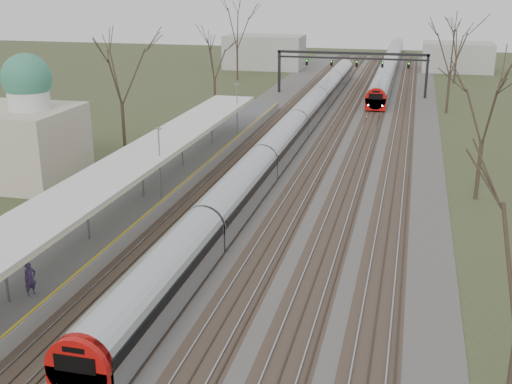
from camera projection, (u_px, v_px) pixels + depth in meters
track_bed at (318, 146)px, 62.81m from camera, size 24.00×160.00×0.22m
platform at (162, 189)px, 48.66m from camera, size 3.50×69.00×1.00m
canopy at (135, 160)px, 43.42m from camera, size 4.10×50.00×3.11m
dome_building at (14, 136)px, 50.98m from camera, size 10.00×8.00×10.30m
signal_gantry at (352, 60)px, 88.91m from camera, size 21.00×0.59×6.08m
tree_west_far at (120, 68)px, 57.77m from camera, size 5.50×5.50×11.33m
tree_east_far at (486, 103)px, 45.44m from camera, size 5.00×5.00×10.30m
train_near at (296, 125)px, 65.27m from camera, size 2.62×90.21×3.05m
train_far at (390, 64)px, 112.63m from camera, size 2.62×75.21×3.05m
passenger at (30, 279)px, 30.86m from camera, size 0.65×0.75×1.74m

